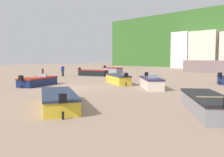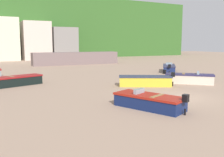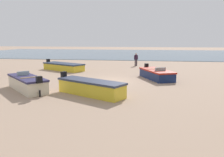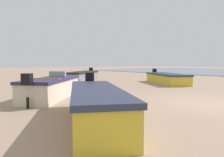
{
  "view_description": "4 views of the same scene",
  "coord_description": "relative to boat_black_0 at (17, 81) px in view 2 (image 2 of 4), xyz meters",
  "views": [
    {
      "loc": [
        16.82,
        -12.29,
        2.54
      ],
      "look_at": [
        1.16,
        3.47,
        0.66
      ],
      "focal_mm": 38.03,
      "sensor_mm": 36.0,
      "label": 1
    },
    {
      "loc": [
        -12.02,
        -13.27,
        3.74
      ],
      "look_at": [
        -3.41,
        3.87,
        1.06
      ],
      "focal_mm": 40.29,
      "sensor_mm": 36.0,
      "label": 2
    },
    {
      "loc": [
        -3.03,
        18.55,
        3.4
      ],
      "look_at": [
        -0.87,
        4.94,
        1.05
      ],
      "focal_mm": 37.31,
      "sensor_mm": 36.0,
      "label": 3
    },
    {
      "loc": [
        -4.28,
        8.19,
        1.59
      ],
      "look_at": [
        1.54,
        3.59,
        1.05
      ],
      "focal_mm": 34.14,
      "sensor_mm": 36.0,
      "label": 4
    }
  ],
  "objects": [
    {
      "name": "boat_yellow_3",
      "position": [
        10.13,
        -5.39,
        0.02
      ],
      "size": [
        4.67,
        3.32,
        1.24
      ],
      "rotation": [
        0.0,
        0.0,
        1.08
      ],
      "color": "gold",
      "rests_on": "ground"
    },
    {
      "name": "boat_navy_5",
      "position": [
        19.46,
        2.75,
        0.01
      ],
      "size": [
        4.28,
        4.83,
        1.21
      ],
      "rotation": [
        0.0,
        0.0,
        5.61
      ],
      "color": "navy",
      "rests_on": "ground"
    },
    {
      "name": "boat_cream_2",
      "position": [
        14.65,
        -6.04,
        0.03
      ],
      "size": [
        4.12,
        4.02,
        1.24
      ],
      "rotation": [
        0.0,
        0.0,
        3.95
      ],
      "color": "beige",
      "rests_on": "ground"
    },
    {
      "name": "harbor_pier",
      "position": [
        12.23,
        19.6,
        0.66
      ],
      "size": [
        15.47,
        2.4,
        2.2
      ],
      "primitive_type": "cube",
      "color": "#73605E",
      "rests_on": "ground"
    },
    {
      "name": "townhouse_centre_right",
      "position": [
        8.29,
        36.91,
        3.9
      ],
      "size": [
        6.08,
        6.63,
        8.68
      ],
      "primitive_type": "cube",
      "color": "beige",
      "rests_on": "ground"
    },
    {
      "name": "townhouse_centre",
      "position": [
        1.04,
        36.75,
        4.2
      ],
      "size": [
        6.84,
        6.3,
        9.28
      ],
      "primitive_type": "cube",
      "color": "beige",
      "rests_on": "ground"
    },
    {
      "name": "headland_hill",
      "position": [
        9.68,
        55.6,
        7.51
      ],
      "size": [
        90.0,
        32.0,
        15.91
      ],
      "primitive_type": "cube",
      "color": "#336026",
      "rests_on": "ground"
    },
    {
      "name": "boat_black_0",
      "position": [
        0.0,
        0.0,
        0.0
      ],
      "size": [
        4.71,
        2.83,
        1.19
      ],
      "rotation": [
        0.0,
        0.0,
        5.05
      ],
      "color": "black",
      "rests_on": "ground"
    },
    {
      "name": "townhouse_far_right",
      "position": [
        14.68,
        36.33,
        3.31
      ],
      "size": [
        5.87,
        5.46,
        7.52
      ],
      "primitive_type": "cube",
      "color": "gray",
      "rests_on": "ground"
    },
    {
      "name": "ground_plane",
      "position": [
        9.68,
        -10.4,
        -0.44
      ],
      "size": [
        160.0,
        160.0,
        0.0
      ],
      "primitive_type": "plane",
      "color": "tan"
    },
    {
      "name": "boat_navy_4",
      "position": [
        5.98,
        -11.91,
        -0.03
      ],
      "size": [
        3.1,
        4.43,
        1.11
      ],
      "rotation": [
        0.0,
        0.0,
        0.41
      ],
      "color": "#12204F",
      "rests_on": "ground"
    }
  ]
}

